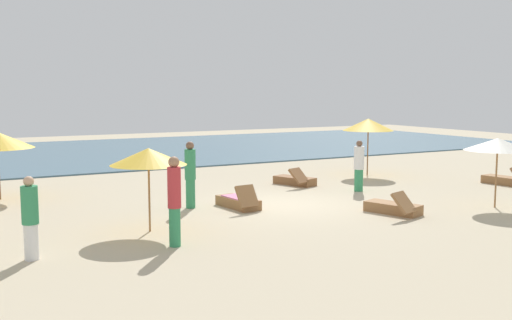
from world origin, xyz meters
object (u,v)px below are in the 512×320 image
Objects in this scene: lounger_3 at (394,208)px; lounger_4 at (295,180)px; person_2 at (30,218)px; umbrella_4 at (498,144)px; person_3 at (190,174)px; lounger_1 at (239,202)px; person_1 at (174,200)px; umbrella_1 at (148,157)px; person_0 at (359,166)px; lounger_2 at (506,180)px; umbrella_5 at (368,125)px.

lounger_3 is 0.99× the size of lounger_4.
lounger_3 is 9.27m from person_2.
lounger_4 is (-2.84, 6.14, -1.63)m from umbrella_4.
lounger_4 is 0.95× the size of person_3.
person_3 is (-1.20, 0.64, 0.80)m from lounger_1.
umbrella_1 is at bearing 91.35° from person_1.
lounger_4 is at bearing 119.07° from person_0.
umbrella_1 is 1.19× the size of person_2.
lounger_2 is at bearing 9.89° from person_1.
person_1 is 4.18m from person_3.
lounger_4 is (0.28, 5.44, -0.00)m from lounger_3.
umbrella_4 is at bearing -3.25° from person_2.
lounger_1 reaches higher than lounger_2.
person_3 reaches higher than lounger_3.
umbrella_4 reaches higher than person_1.
person_0 is at bearing -0.00° from person_3.
umbrella_1 is 3.18m from person_2.
umbrella_1 is 1.05× the size of person_3.
lounger_2 is 7.44m from lounger_4.
person_0 is (1.44, 3.36, 0.68)m from lounger_3.
umbrella_4 reaches higher than person_0.
person_1 is at bearing -88.65° from umbrella_1.
person_1 is (-9.53, 0.32, -0.79)m from umbrella_4.
person_0 reaches higher than lounger_4.
person_3 reaches higher than person_2.
umbrella_1 reaches higher than lounger_2.
person_1 is at bearing 178.06° from umbrella_4.
person_2 is at bearing -157.25° from umbrella_1.
umbrella_5 is 1.32× the size of person_0.
person_0 is at bearing 25.41° from person_1.
lounger_4 is at bearing 40.99° from person_1.
lounger_4 is at bearing 23.46° from person_3.
lounger_2 is (2.75, -4.25, -1.81)m from umbrella_5.
umbrella_1 is 1.11× the size of lounger_3.
person_3 is at bearing -156.54° from lounger_4.
umbrella_5 is 1.23× the size of lounger_4.
lounger_3 is at bearing -92.99° from lounger_4.
umbrella_5 reaches higher than umbrella_4.
lounger_2 is at bearing -14.71° from person_0.
person_1 is (-10.50, -6.56, -0.97)m from umbrella_5.
lounger_4 is 1.08× the size of person_2.
lounger_2 is (10.16, -0.78, -0.01)m from lounger_1.
umbrella_5 is 12.42m from person_1.
lounger_1 reaches higher than lounger_3.
umbrella_1 is at bearing -131.55° from person_3.
lounger_3 is at bearing -113.25° from person_0.
umbrella_5 is at bearing 56.49° from lounger_3.
person_2 is (-10.69, -3.35, -0.01)m from person_0.
person_2 reaches higher than lounger_4.
person_1 is (-7.85, -3.73, 0.16)m from person_0.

